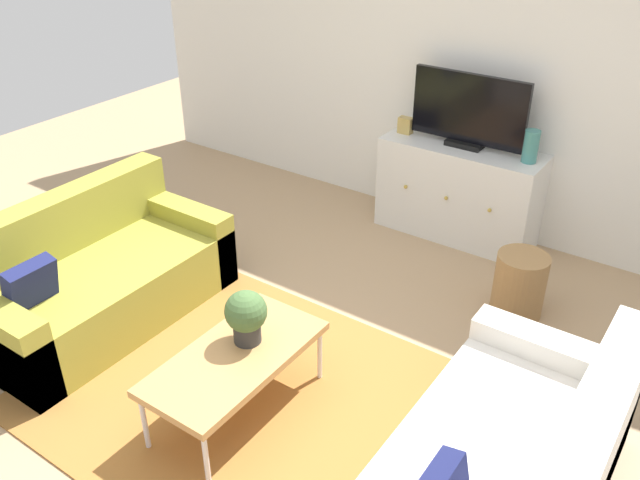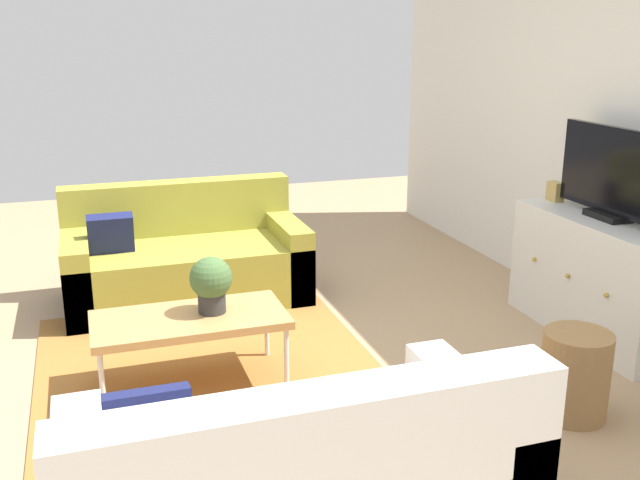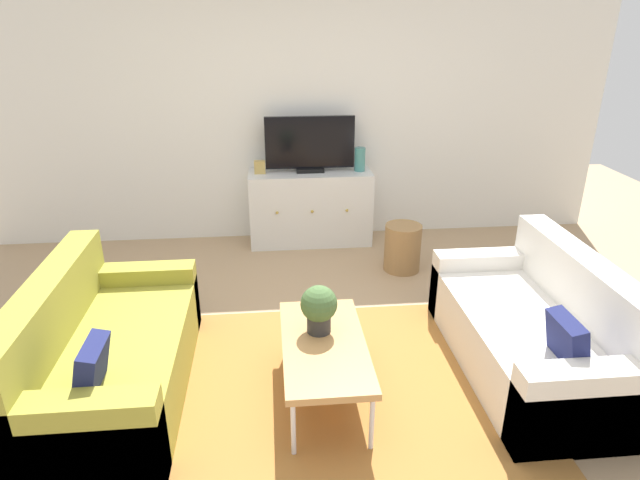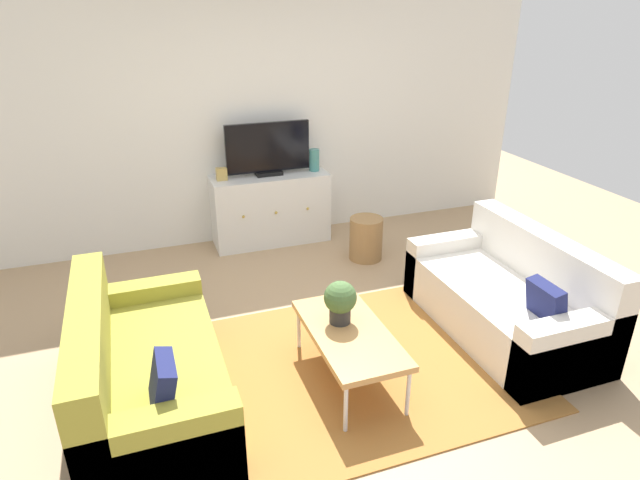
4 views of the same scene
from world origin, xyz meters
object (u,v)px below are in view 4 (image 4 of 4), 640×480
Objects in this scene: wicker_basket at (366,238)px; tv_console at (271,209)px; couch_left_side at (139,376)px; mantel_clock at (222,174)px; flat_screen_tv at (268,149)px; glass_vase at (314,160)px; coffee_table at (349,334)px; potted_plant at (340,300)px; couch_right_side at (511,299)px.

tv_console is at bearing 136.50° from wicker_basket.
couch_left_side is 2.64m from mantel_clock.
flat_screen_tv is 0.53m from glass_vase.
tv_console is 1.12m from wicker_basket.
flat_screen_tv is at bearing 90.00° from tv_console.
potted_plant is (-0.02, 0.13, 0.20)m from coffee_table.
couch_right_side is 12.77× the size of mantel_clock.
coffee_table is 2.54m from tv_console.
tv_console is at bearing 86.70° from potted_plant.
tv_console is 0.68m from mantel_clock.
couch_left_side reaches higher than coffee_table.
glass_vase is at bearing 74.99° from potted_plant.
flat_screen_tv reaches higher than glass_vase.
mantel_clock is at bearing 98.68° from potted_plant.
glass_vase is at bearing 0.00° from mantel_clock.
wicker_basket is at bearing 62.43° from coffee_table.
couch_right_side is 5.33× the size of potted_plant.
couch_right_side is at bearing 6.27° from coffee_table.
couch_left_side is at bearing -145.17° from wicker_basket.
couch_right_side is at bearing 1.37° from potted_plant.
tv_console is (0.12, 2.54, 0.01)m from coffee_table.
potted_plant is 1.30× the size of glass_vase.
tv_console is 0.66m from flat_screen_tv.
glass_vase reaches higher than mantel_clock.
couch_right_side is at bearing -71.00° from wicker_basket.
mantel_clock is (-1.87, 2.37, 0.56)m from couch_right_side.
couch_right_side is 1.85× the size of flat_screen_tv.
couch_left_side reaches higher than potted_plant.
mantel_clock is (-1.01, 0.00, -0.05)m from glass_vase.
flat_screen_tv is at bearing 57.78° from couch_left_side.
couch_right_side is 3.72× the size of wicker_basket.
flat_screen_tv is (1.51, 2.39, 0.77)m from couch_left_side.
potted_plant is 2.45m from mantel_clock.
glass_vase is at bearing 109.75° from couch_right_side.
tv_console is (1.51, 2.37, 0.11)m from couch_left_side.
mantel_clock is (-0.51, -0.02, -0.21)m from flat_screen_tv.
glass_vase is 1.02m from mantel_clock.
tv_console is (0.14, 2.41, -0.20)m from potted_plant.
couch_left_side reaches higher than tv_console.
flat_screen_tv is 6.89× the size of mantel_clock.
mantel_clock is (-0.37, 2.41, 0.25)m from potted_plant.
tv_console is at bearing 57.56° from couch_left_side.
coffee_table is 2.31× the size of wicker_basket.
flat_screen_tv is at bearing 177.74° from glass_vase.
flat_screen_tv is 2.01× the size of wicker_basket.
couch_left_side is 2.93m from flat_screen_tv.
potted_plant is at bearing -81.32° from mantel_clock.
couch_right_side reaches higher than coffee_table.
tv_console is (-1.36, 2.37, 0.11)m from couch_right_side.
mantel_clock reaches higher than couch_right_side.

